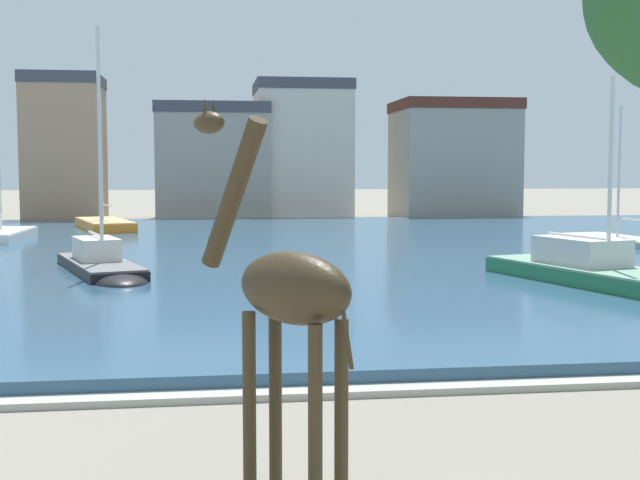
# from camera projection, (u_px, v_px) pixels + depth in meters

# --- Properties ---
(harbor_water) EXTENTS (79.65, 44.68, 0.34)m
(harbor_water) POSITION_uv_depth(u_px,v_px,m) (296.00, 251.00, 36.27)
(harbor_water) COLOR #2D5170
(harbor_water) RESTS_ON ground
(quay_edge_coping) EXTENTS (79.65, 0.50, 0.12)m
(quay_edge_coping) POSITION_uv_depth(u_px,v_px,m) (441.00, 388.00, 13.98)
(quay_edge_coping) COLOR #ADA89E
(quay_edge_coping) RESTS_ON ground
(giraffe_statue) EXTENTS (1.88, 2.27, 4.53)m
(giraffe_statue) POSITION_uv_depth(u_px,v_px,m) (285.00, 295.00, 9.26)
(giraffe_statue) COLOR #382B19
(giraffe_statue) RESTS_ON ground
(sailboat_orange) EXTENTS (4.34, 8.43, 8.01)m
(sailboat_orange) POSITION_uv_depth(u_px,v_px,m) (102.00, 226.00, 47.89)
(sailboat_orange) COLOR orange
(sailboat_orange) RESTS_ON ground
(sailboat_grey) EXTENTS (3.37, 8.15, 6.53)m
(sailboat_grey) POSITION_uv_depth(u_px,v_px,m) (615.00, 243.00, 38.64)
(sailboat_grey) COLOR #939399
(sailboat_grey) RESTS_ON ground
(sailboat_white) EXTENTS (2.49, 7.02, 8.20)m
(sailboat_white) POSITION_uv_depth(u_px,v_px,m) (2.00, 237.00, 40.92)
(sailboat_white) COLOR white
(sailboat_white) RESTS_ON ground
(sailboat_black) EXTENTS (3.88, 7.69, 8.22)m
(sailboat_black) POSITION_uv_depth(u_px,v_px,m) (102.00, 268.00, 27.30)
(sailboat_black) COLOR black
(sailboat_black) RESTS_ON ground
(sailboat_green) EXTENTS (4.50, 9.09, 6.33)m
(sailboat_green) POSITION_uv_depth(u_px,v_px,m) (608.00, 278.00, 24.26)
(sailboat_green) COLOR #236B42
(sailboat_green) RESTS_ON ground
(townhouse_narrow_midrow) EXTENTS (5.26, 6.21, 10.31)m
(townhouse_narrow_midrow) POSITION_uv_depth(u_px,v_px,m) (65.00, 149.00, 59.46)
(townhouse_narrow_midrow) COLOR tan
(townhouse_narrow_midrow) RESTS_ON ground
(townhouse_end_terrace) EXTENTS (8.32, 8.13, 8.53)m
(townhouse_end_terrace) POSITION_uv_depth(u_px,v_px,m) (213.00, 162.00, 63.39)
(townhouse_end_terrace) COLOR gray
(townhouse_end_terrace) RESTS_ON ground
(townhouse_wide_warehouse) EXTENTS (7.14, 7.15, 10.32)m
(townhouse_wide_warehouse) POSITION_uv_depth(u_px,v_px,m) (302.00, 150.00, 64.21)
(townhouse_wide_warehouse) COLOR beige
(townhouse_wide_warehouse) RESTS_ON ground
(townhouse_corner_house) EXTENTS (8.72, 7.36, 8.88)m
(townhouse_corner_house) POSITION_uv_depth(u_px,v_px,m) (453.00, 159.00, 64.02)
(townhouse_corner_house) COLOR gray
(townhouse_corner_house) RESTS_ON ground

